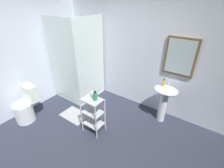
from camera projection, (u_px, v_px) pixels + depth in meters
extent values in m
cube|color=#262836|center=(81.00, 149.00, 2.70)|extent=(4.20, 4.20, 0.02)
cube|color=silver|center=(136.00, 53.00, 3.41)|extent=(4.20, 0.10, 2.50)
cube|color=brown|center=(180.00, 57.00, 2.84)|extent=(0.56, 0.03, 0.72)
cube|color=silver|center=(180.00, 57.00, 2.83)|extent=(0.48, 0.01, 0.64)
cube|color=silver|center=(7.00, 60.00, 3.02)|extent=(0.10, 4.20, 2.50)
cube|color=white|center=(81.00, 91.00, 4.27)|extent=(0.90, 0.90, 0.10)
cube|color=silver|center=(63.00, 62.00, 3.46)|extent=(0.90, 0.02, 1.90)
cube|color=silver|center=(91.00, 60.00, 3.56)|extent=(0.02, 0.90, 1.90)
cylinder|color=silver|center=(77.00, 66.00, 3.24)|extent=(0.04, 0.04, 1.90)
cylinder|color=silver|center=(81.00, 90.00, 4.24)|extent=(0.08, 0.08, 0.00)
cylinder|color=white|center=(163.00, 107.00, 3.18)|extent=(0.15, 0.15, 0.68)
ellipsoid|color=white|center=(166.00, 90.00, 2.99)|extent=(0.46, 0.37, 0.13)
cylinder|color=silver|center=(169.00, 83.00, 3.02)|extent=(0.03, 0.03, 0.10)
cylinder|color=white|center=(24.00, 113.00, 3.24)|extent=(0.37, 0.37, 0.40)
torus|color=white|center=(22.00, 104.00, 3.13)|extent=(0.37, 0.37, 0.04)
cube|color=white|center=(30.00, 93.00, 3.21)|extent=(0.35, 0.17, 0.36)
cylinder|color=silver|center=(81.00, 116.00, 2.90)|extent=(0.02, 0.02, 0.74)
cylinder|color=silver|center=(96.00, 123.00, 2.72)|extent=(0.02, 0.02, 0.74)
cylinder|color=silver|center=(91.00, 109.00, 3.09)|extent=(0.02, 0.02, 0.74)
cylinder|color=silver|center=(105.00, 115.00, 2.90)|extent=(0.02, 0.02, 0.74)
cube|color=#99999E|center=(94.00, 123.00, 2.99)|extent=(0.36, 0.26, 0.02)
cube|color=#99999E|center=(93.00, 112.00, 2.86)|extent=(0.36, 0.26, 0.02)
cube|color=#99999E|center=(92.00, 100.00, 2.73)|extent=(0.36, 0.26, 0.02)
cylinder|color=gold|center=(163.00, 83.00, 2.97)|extent=(0.05, 0.05, 0.13)
cylinder|color=black|center=(164.00, 80.00, 2.93)|extent=(0.03, 0.03, 0.03)
cylinder|color=#308D58|center=(95.00, 96.00, 2.68)|extent=(0.08, 0.08, 0.14)
cylinder|color=black|center=(95.00, 92.00, 2.63)|extent=(0.04, 0.04, 0.03)
cylinder|color=silver|center=(93.00, 95.00, 2.77)|extent=(0.08, 0.08, 0.10)
cube|color=gray|center=(75.00, 115.00, 3.45)|extent=(0.60, 0.40, 0.02)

